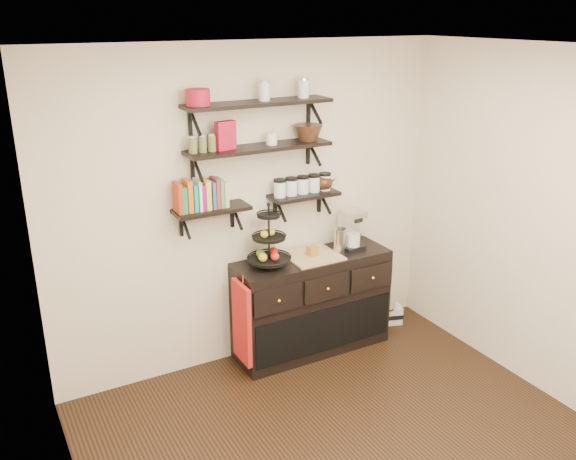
{
  "coord_description": "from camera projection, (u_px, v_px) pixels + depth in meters",
  "views": [
    {
      "loc": [
        -2.09,
        -2.65,
        2.9
      ],
      "look_at": [
        0.0,
        1.15,
        1.34
      ],
      "focal_mm": 38.0,
      "sensor_mm": 36.0,
      "label": 1
    }
  ],
  "objects": [
    {
      "name": "thermal_carafe",
      "position": [
        340.0,
        241.0,
        5.33
      ],
      "size": [
        0.11,
        0.11,
        0.22
      ],
      "primitive_type": "cylinder",
      "color": "silver",
      "rests_on": "sideboard"
    },
    {
      "name": "back_wall",
      "position": [
        253.0,
        208.0,
        5.1
      ],
      "size": [
        3.5,
        0.02,
        2.7
      ],
      "primitive_type": "cube",
      "color": "#EFE3CA",
      "rests_on": "ground"
    },
    {
      "name": "teapot",
      "position": [
        324.0,
        181.0,
        5.23
      ],
      "size": [
        0.22,
        0.18,
        0.15
      ],
      "primitive_type": null,
      "rotation": [
        0.0,
        0.0,
        -0.15
      ],
      "color": "#361B10",
      "rests_on": "shelf_low_right"
    },
    {
      "name": "coffee_maker",
      "position": [
        351.0,
        230.0,
        5.41
      ],
      "size": [
        0.21,
        0.2,
        0.36
      ],
      "rotation": [
        0.0,
        0.0,
        0.07
      ],
      "color": "black",
      "rests_on": "sideboard"
    },
    {
      "name": "cookbooks",
      "position": [
        203.0,
        195.0,
        4.71
      ],
      "size": [
        0.4,
        0.15,
        0.26
      ],
      "color": "#A32F19",
      "rests_on": "shelf_low_left"
    },
    {
      "name": "shelf_low_right",
      "position": [
        304.0,
        195.0,
        5.17
      ],
      "size": [
        0.6,
        0.25,
        0.23
      ],
      "color": "black",
      "rests_on": "back_wall"
    },
    {
      "name": "left_wall",
      "position": [
        80.0,
        361.0,
        2.87
      ],
      "size": [
        0.02,
        3.5,
        2.7
      ],
      "primitive_type": "cube",
      "color": "#EFE3CA",
      "rests_on": "ground"
    },
    {
      "name": "apron",
      "position": [
        242.0,
        323.0,
        4.99
      ],
      "size": [
        0.04,
        0.3,
        0.7
      ],
      "primitive_type": "cube",
      "color": "#B41F13",
      "rests_on": "sideboard"
    },
    {
      "name": "shelf_low_left",
      "position": [
        211.0,
        210.0,
        4.79
      ],
      "size": [
        0.6,
        0.25,
        0.23
      ],
      "color": "black",
      "rests_on": "back_wall"
    },
    {
      "name": "ramekins",
      "position": [
        271.0,
        139.0,
        4.84
      ],
      "size": [
        0.09,
        0.09,
        0.1
      ],
      "primitive_type": "cylinder",
      "color": "white",
      "rests_on": "shelf_mid"
    },
    {
      "name": "right_wall",
      "position": [
        572.0,
        236.0,
        4.46
      ],
      "size": [
        0.02,
        3.5,
        2.7
      ],
      "primitive_type": "cube",
      "color": "#EFE3CA",
      "rests_on": "ground"
    },
    {
      "name": "shelf_mid",
      "position": [
        259.0,
        148.0,
        4.82
      ],
      "size": [
        1.2,
        0.27,
        0.23
      ],
      "color": "black",
      "rests_on": "back_wall"
    },
    {
      "name": "glass_canisters",
      "position": [
        303.0,
        186.0,
        5.14
      ],
      "size": [
        0.54,
        0.1,
        0.13
      ],
      "color": "silver",
      "rests_on": "shelf_low_right"
    },
    {
      "name": "fruit_stand",
      "position": [
        269.0,
        246.0,
        5.02
      ],
      "size": [
        0.36,
        0.36,
        0.53
      ],
      "rotation": [
        0.0,
        0.0,
        -0.06
      ],
      "color": "black",
      "rests_on": "sideboard"
    },
    {
      "name": "walnut_bowl",
      "position": [
        308.0,
        133.0,
        4.99
      ],
      "size": [
        0.24,
        0.24,
        0.13
      ],
      "primitive_type": null,
      "color": "black",
      "rests_on": "shelf_mid"
    },
    {
      "name": "radio",
      "position": [
        385.0,
        314.0,
        5.99
      ],
      "size": [
        0.36,
        0.27,
        0.19
      ],
      "rotation": [
        0.0,
        0.0,
        -0.31
      ],
      "color": "silver",
      "rests_on": "floor"
    },
    {
      "name": "candle",
      "position": [
        313.0,
        251.0,
        5.25
      ],
      "size": [
        0.08,
        0.08,
        0.08
      ],
      "primitive_type": "cube",
      "color": "#966122",
      "rests_on": "sideboard"
    },
    {
      "name": "red_pot",
      "position": [
        198.0,
        97.0,
        4.44
      ],
      "size": [
        0.18,
        0.18,
        0.12
      ],
      "primitive_type": "cylinder",
      "color": "#A2122B",
      "rests_on": "shelf_top"
    },
    {
      "name": "sideboard",
      "position": [
        312.0,
        303.0,
        5.42
      ],
      "size": [
        1.4,
        0.5,
        0.92
      ],
      "color": "black",
      "rests_on": "floor"
    },
    {
      "name": "ceiling",
      "position": [
        393.0,
        52.0,
        3.21
      ],
      "size": [
        3.5,
        3.5,
        0.02
      ],
      "primitive_type": "cube",
      "color": "white",
      "rests_on": "back_wall"
    },
    {
      "name": "shelf_top",
      "position": [
        258.0,
        103.0,
        4.7
      ],
      "size": [
        1.2,
        0.27,
        0.23
      ],
      "color": "black",
      "rests_on": "back_wall"
    },
    {
      "name": "recipe_box",
      "position": [
        226.0,
        135.0,
        4.64
      ],
      "size": [
        0.17,
        0.09,
        0.22
      ],
      "primitive_type": "cube",
      "rotation": [
        0.0,
        0.0,
        0.17
      ],
      "color": "#A2122B",
      "rests_on": "shelf_mid"
    }
  ]
}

